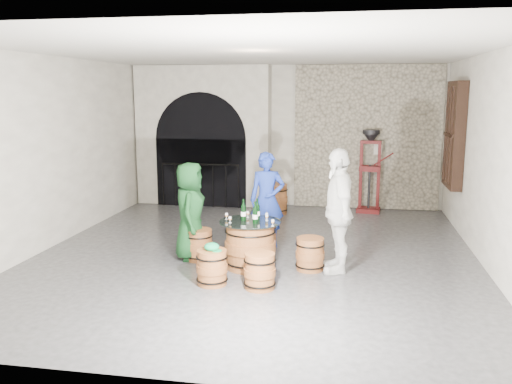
% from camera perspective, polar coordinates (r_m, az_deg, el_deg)
% --- Properties ---
extents(ground, '(8.00, 8.00, 0.00)m').
position_cam_1_polar(ground, '(8.87, -0.02, -6.55)').
color(ground, '#302F32').
rests_on(ground, ground).
extents(wall_back, '(8.00, 0.00, 8.00)m').
position_cam_1_polar(wall_back, '(12.48, 3.23, 5.88)').
color(wall_back, silver).
rests_on(wall_back, ground).
extents(wall_front, '(8.00, 0.00, 8.00)m').
position_cam_1_polar(wall_front, '(4.70, -8.65, -1.91)').
color(wall_front, silver).
rests_on(wall_front, ground).
extents(wall_left, '(0.00, 8.00, 8.00)m').
position_cam_1_polar(wall_left, '(9.78, -20.71, 3.95)').
color(wall_left, silver).
rests_on(wall_left, ground).
extents(wall_right, '(0.00, 8.00, 8.00)m').
position_cam_1_polar(wall_right, '(8.64, 23.51, 2.98)').
color(wall_right, silver).
rests_on(wall_right, ground).
extents(ceiling, '(8.00, 8.00, 0.00)m').
position_cam_1_polar(ceiling, '(8.50, -0.02, 14.55)').
color(ceiling, beige).
rests_on(ceiling, wall_back).
extents(stone_facing_panel, '(3.20, 0.12, 3.18)m').
position_cam_1_polar(stone_facing_panel, '(12.33, 11.57, 5.63)').
color(stone_facing_panel, tan).
rests_on(stone_facing_panel, ground).
extents(arched_opening, '(3.10, 0.60, 3.19)m').
position_cam_1_polar(arched_opening, '(12.59, -5.57, 5.81)').
color(arched_opening, silver).
rests_on(arched_opening, ground).
extents(shuttered_window, '(0.23, 1.10, 2.00)m').
position_cam_1_polar(shuttered_window, '(10.94, 20.13, 5.67)').
color(shuttered_window, black).
rests_on(shuttered_window, wall_right).
extents(barrel_table, '(0.92, 0.92, 0.72)m').
position_cam_1_polar(barrel_table, '(8.12, -0.61, -5.57)').
color(barrel_table, brown).
rests_on(barrel_table, ground).
extents(barrel_stool_left, '(0.44, 0.44, 0.49)m').
position_cam_1_polar(barrel_stool_left, '(8.56, -6.00, -5.55)').
color(barrel_stool_left, brown).
rests_on(barrel_stool_left, ground).
extents(barrel_stool_far, '(0.44, 0.44, 0.49)m').
position_cam_1_polar(barrel_stool_far, '(8.98, 0.76, -4.73)').
color(barrel_stool_far, brown).
rests_on(barrel_stool_far, ground).
extents(barrel_stool_right, '(0.44, 0.44, 0.49)m').
position_cam_1_polar(barrel_stool_right, '(8.09, 5.71, -6.52)').
color(barrel_stool_right, brown).
rests_on(barrel_stool_right, ground).
extents(barrel_stool_near_right, '(0.44, 0.44, 0.49)m').
position_cam_1_polar(barrel_stool_near_right, '(7.31, 0.39, -8.33)').
color(barrel_stool_near_right, brown).
rests_on(barrel_stool_near_right, ground).
extents(barrel_stool_near_left, '(0.44, 0.44, 0.49)m').
position_cam_1_polar(barrel_stool_near_left, '(7.48, -4.66, -7.92)').
color(barrel_stool_near_left, brown).
rests_on(barrel_stool_near_left, ground).
extents(green_cap, '(0.25, 0.20, 0.11)m').
position_cam_1_polar(green_cap, '(7.39, -4.67, -5.79)').
color(green_cap, '#0B8045').
rests_on(green_cap, barrel_stool_near_left).
extents(person_green, '(0.60, 0.82, 1.53)m').
position_cam_1_polar(person_green, '(8.51, -6.95, -2.02)').
color(person_green, '#103917').
rests_on(person_green, ground).
extents(person_blue, '(0.65, 0.48, 1.62)m').
position_cam_1_polar(person_blue, '(9.13, 1.17, -0.82)').
color(person_blue, '#1B3297').
rests_on(person_blue, ground).
extents(person_white, '(0.66, 1.14, 1.82)m').
position_cam_1_polar(person_white, '(7.92, 8.62, -1.95)').
color(person_white, silver).
rests_on(person_white, ground).
extents(wine_bottle_left, '(0.08, 0.08, 0.32)m').
position_cam_1_polar(wine_bottle_left, '(8.04, -1.33, -2.10)').
color(wine_bottle_left, black).
rests_on(wine_bottle_left, barrel_table).
extents(wine_bottle_center, '(0.08, 0.08, 0.32)m').
position_cam_1_polar(wine_bottle_center, '(7.86, -0.09, -2.40)').
color(wine_bottle_center, black).
rests_on(wine_bottle_center, barrel_table).
extents(wine_bottle_right, '(0.08, 0.08, 0.32)m').
position_cam_1_polar(wine_bottle_right, '(8.07, 0.14, -2.05)').
color(wine_bottle_right, black).
rests_on(wine_bottle_right, barrel_table).
extents(tasting_glass_a, '(0.05, 0.05, 0.10)m').
position_cam_1_polar(tasting_glass_a, '(7.91, -2.76, -2.93)').
color(tasting_glass_a, '#B76523').
rests_on(tasting_glass_a, barrel_table).
extents(tasting_glass_b, '(0.05, 0.05, 0.10)m').
position_cam_1_polar(tasting_glass_b, '(8.03, 1.14, -2.71)').
color(tasting_glass_b, '#B76523').
rests_on(tasting_glass_b, barrel_table).
extents(tasting_glass_c, '(0.05, 0.05, 0.10)m').
position_cam_1_polar(tasting_glass_c, '(8.25, -0.88, -2.36)').
color(tasting_glass_c, '#B76523').
rests_on(tasting_glass_c, barrel_table).
extents(tasting_glass_d, '(0.05, 0.05, 0.10)m').
position_cam_1_polar(tasting_glass_d, '(8.13, 1.13, -2.55)').
color(tasting_glass_d, '#B76523').
rests_on(tasting_glass_d, barrel_table).
extents(tasting_glass_e, '(0.05, 0.05, 0.10)m').
position_cam_1_polar(tasting_glass_e, '(7.72, 1.77, -3.26)').
color(tasting_glass_e, '#B76523').
rests_on(tasting_glass_e, barrel_table).
extents(tasting_glass_f, '(0.05, 0.05, 0.10)m').
position_cam_1_polar(tasting_glass_f, '(8.14, -3.12, -2.56)').
color(tasting_glass_f, '#B76523').
rests_on(tasting_glass_f, barrel_table).
extents(side_barrel, '(0.49, 0.49, 0.65)m').
position_cam_1_polar(side_barrel, '(11.68, 2.16, -0.75)').
color(side_barrel, brown).
rests_on(side_barrel, ground).
extents(corking_press, '(0.75, 0.45, 1.80)m').
position_cam_1_polar(corking_press, '(11.98, 11.92, 2.82)').
color(corking_press, '#530F0D').
rests_on(corking_press, ground).
extents(control_box, '(0.18, 0.10, 0.22)m').
position_cam_1_polar(control_box, '(12.28, 12.71, 4.40)').
color(control_box, silver).
rests_on(control_box, wall_back).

